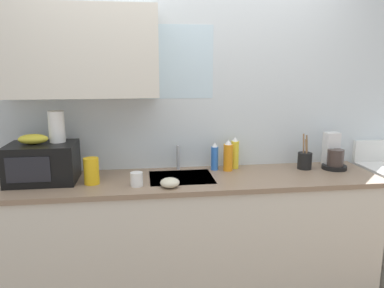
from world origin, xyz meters
The scene contains 14 objects.
kitchen_wall_assembly centered at (-0.15, 0.31, 1.36)m, with size 3.52×0.42×2.50m.
counter_unit centered at (0.00, 0.00, 0.46)m, with size 2.75×0.63×0.90m.
sink_faucet centered at (-0.08, 0.24, 1.00)m, with size 0.03×0.03×0.19m, color #B2B5BA.
microwave centered at (-1.04, 0.05, 1.04)m, with size 0.46×0.35×0.27m.
banana_bunch centered at (-1.09, 0.05, 1.20)m, with size 0.20×0.11×0.07m, color gold.
paper_towel_roll centered at (-0.94, 0.10, 1.28)m, with size 0.11×0.11×0.22m, color white.
coffee_maker centered at (1.14, 0.11, 1.00)m, with size 0.19×0.21×0.28m.
dish_soap_bottle_blue centered at (0.20, 0.19, 1.00)m, with size 0.06×0.06×0.22m.
dish_soap_bottle_orange centered at (0.30, 0.15, 1.01)m, with size 0.07×0.07×0.24m.
dish_soap_bottle_yellow centered at (0.37, 0.21, 1.02)m, with size 0.06×0.06×0.25m.
cereal_canister centered at (-0.70, -0.05, 0.99)m, with size 0.10×0.10×0.18m, color gold.
mug_white centered at (-0.40, -0.14, 0.95)m, with size 0.08×0.08×0.10m, color white.
utensil_crock centered at (0.91, 0.12, 0.97)m, with size 0.11×0.11×0.28m.
small_bowl centered at (-0.18, -0.20, 0.93)m, with size 0.13×0.13×0.07m, color beige.
Camera 1 is at (-0.35, -2.59, 1.69)m, focal length 34.98 mm.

